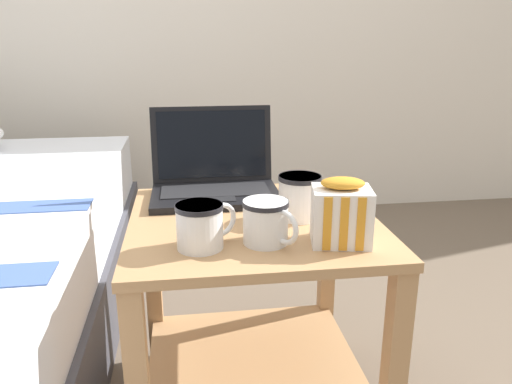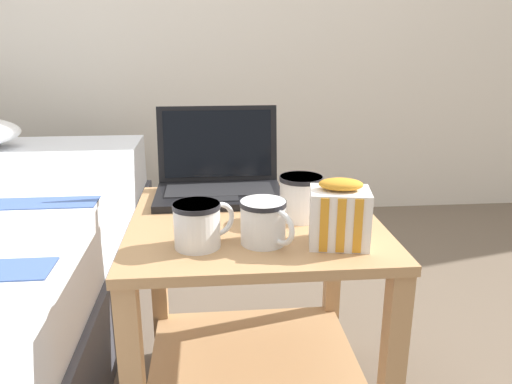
# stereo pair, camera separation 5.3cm
# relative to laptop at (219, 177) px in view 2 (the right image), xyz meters

# --- Properties ---
(bedside_table) EXTENTS (0.58, 0.57, 0.55)m
(bedside_table) POSITION_rel_laptop_xyz_m (0.08, -0.20, -0.24)
(bedside_table) COLOR tan
(bedside_table) RESTS_ON ground_plane
(laptop) EXTENTS (0.34, 0.25, 0.23)m
(laptop) POSITION_rel_laptop_xyz_m (0.00, 0.00, 0.00)
(laptop) COLOR black
(laptop) RESTS_ON bedside_table
(mug_front_left) EXTENTS (0.11, 0.12, 0.09)m
(mug_front_left) POSITION_rel_laptop_xyz_m (0.09, -0.35, 0.00)
(mug_front_left) COLOR white
(mug_front_left) RESTS_ON bedside_table
(mug_front_right) EXTENTS (0.10, 0.14, 0.10)m
(mug_front_right) POSITION_rel_laptop_xyz_m (0.19, -0.21, 0.01)
(mug_front_right) COLOR white
(mug_front_right) RESTS_ON bedside_table
(mug_mid_center) EXTENTS (0.13, 0.10, 0.09)m
(mug_mid_center) POSITION_rel_laptop_xyz_m (-0.05, -0.36, 0.01)
(mug_mid_center) COLOR white
(mug_mid_center) RESTS_ON bedside_table
(snack_bag) EXTENTS (0.13, 0.11, 0.14)m
(snack_bag) POSITION_rel_laptop_xyz_m (0.24, -0.37, 0.02)
(snack_bag) COLOR white
(snack_bag) RESTS_ON bedside_table
(cell_phone) EXTENTS (0.10, 0.15, 0.01)m
(cell_phone) POSITION_rel_laptop_xyz_m (0.27, -0.08, -0.04)
(cell_phone) COLOR black
(cell_phone) RESTS_ON bedside_table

